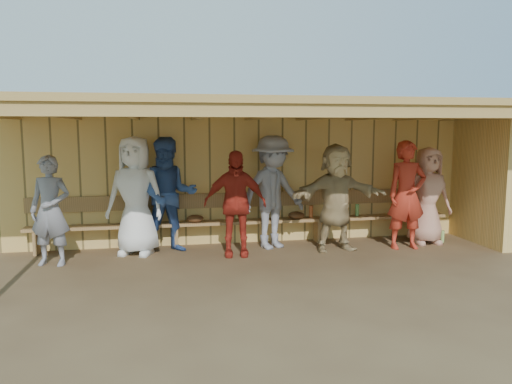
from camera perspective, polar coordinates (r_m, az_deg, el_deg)
The scene contains 12 objects.
ground at distance 8.06m, azimuth 0.48°, elevation -7.74°, with size 90.00×90.00×0.00m, color brown.
player_a at distance 8.21m, azimuth -22.45°, elevation -1.98°, with size 0.62×0.41×1.69m, color gray.
player_b at distance 8.47m, azimuth -13.62°, elevation -0.41°, with size 0.96×0.63×1.97m, color white.
player_c at distance 8.52m, azimuth -9.90°, elevation -0.34°, with size 0.95×0.74×1.95m, color #32508C.
player_d at distance 8.16m, azimuth -2.42°, elevation -1.32°, with size 1.02×0.42×1.74m, color #AE291B.
player_e at distance 8.67m, azimuth 1.91°, elevation -0.03°, with size 1.27×0.73×1.97m, color gray.
player_f at distance 8.59m, azimuth 9.15°, elevation -0.63°, with size 1.71×0.54×1.84m, color tan.
player_g at distance 9.02m, azimuth 16.84°, elevation -0.33°, with size 0.69×0.45×1.88m, color #B82F1D.
player_h at distance 9.53m, azimuth 19.01°, elevation -0.41°, with size 0.86×0.56×1.76m, color tan.
dugout_structure at distance 8.55m, azimuth 2.14°, elevation 4.64°, with size 8.80×3.20×2.50m.
bench at distance 9.02m, azimuth -0.92°, elevation -2.68°, with size 7.60×0.34×0.93m.
dugout_equipment at distance 8.91m, azimuth -0.32°, elevation -3.04°, with size 5.60×0.62×0.80m.
Camera 1 is at (-1.54, -7.63, 2.10)m, focal length 35.00 mm.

